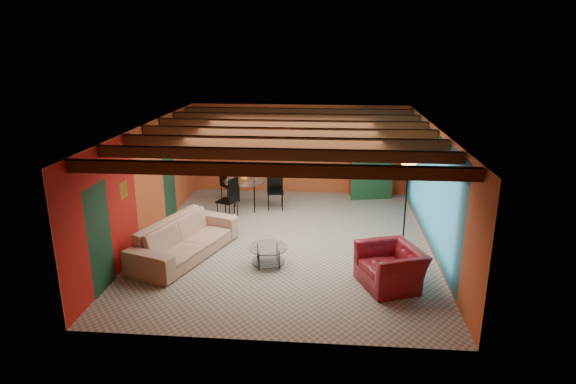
# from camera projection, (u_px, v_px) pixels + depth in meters

# --- Properties ---
(room) EXTENTS (6.52, 8.01, 2.71)m
(room) POSITION_uv_depth(u_px,v_px,m) (288.00, 141.00, 10.87)
(room) COLOR gray
(room) RESTS_ON ground
(sofa) EXTENTS (1.93, 2.97, 0.81)m
(sofa) POSITION_uv_depth(u_px,v_px,m) (185.00, 239.00, 10.56)
(sofa) COLOR #A17C68
(sofa) RESTS_ON ground
(armchair) EXTENTS (1.40, 1.48, 0.77)m
(armchair) POSITION_uv_depth(u_px,v_px,m) (390.00, 267.00, 9.27)
(armchair) COLOR maroon
(armchair) RESTS_ON ground
(coffee_table) EXTENTS (0.98, 0.98, 0.42)m
(coffee_table) POSITION_uv_depth(u_px,v_px,m) (268.00, 256.00, 10.16)
(coffee_table) COLOR white
(coffee_table) RESTS_ON ground
(dining_table) EXTENTS (2.52, 2.52, 1.16)m
(dining_table) POSITION_uv_depth(u_px,v_px,m) (244.00, 190.00, 13.45)
(dining_table) COLOR white
(dining_table) RESTS_ON ground
(armoire) EXTENTS (1.28, 0.80, 2.08)m
(armoire) POSITION_uv_depth(u_px,v_px,m) (372.00, 163.00, 14.49)
(armoire) COLOR maroon
(armoire) RESTS_ON ground
(floor_lamp) EXTENTS (0.48, 0.48, 2.01)m
(floor_lamp) POSITION_uv_depth(u_px,v_px,m) (406.00, 205.00, 10.85)
(floor_lamp) COLOR black
(floor_lamp) RESTS_ON ground
(ceiling_fan) EXTENTS (1.50, 1.50, 0.44)m
(ceiling_fan) POSITION_uv_depth(u_px,v_px,m) (287.00, 142.00, 10.76)
(ceiling_fan) COLOR #472614
(ceiling_fan) RESTS_ON ceiling
(painting) EXTENTS (1.05, 0.03, 0.65)m
(painting) POSITION_uv_depth(u_px,v_px,m) (269.00, 139.00, 14.81)
(painting) COLOR black
(painting) RESTS_ON wall_back
(potted_plant) EXTENTS (0.58, 0.54, 0.52)m
(potted_plant) POSITION_uv_depth(u_px,v_px,m) (374.00, 119.00, 14.11)
(potted_plant) COLOR #26661E
(potted_plant) RESTS_ON armoire
(vase) EXTENTS (0.20, 0.20, 0.20)m
(vase) POSITION_uv_depth(u_px,v_px,m) (244.00, 166.00, 13.25)
(vase) COLOR orange
(vase) RESTS_ON dining_table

